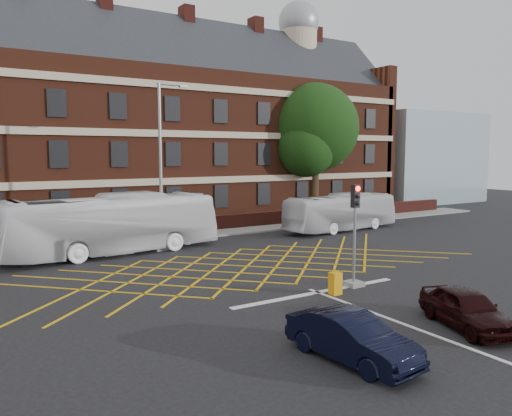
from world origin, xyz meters
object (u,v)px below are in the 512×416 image
bus_left (112,224)px  car_navy (352,337)px  bus_right (341,212)px  street_lamp (162,193)px  traffic_light_near (354,245)px  utility_cabinet (335,283)px  car_maroon (467,308)px  deciduous_tree (314,134)px

bus_left → car_navy: bearing=179.1°
bus_right → street_lamp: (-13.58, 0.07, 1.99)m
street_lamp → traffic_light_near: bearing=-72.4°
utility_cabinet → car_navy: bearing=-127.2°
bus_left → car_navy: bus_left is taller
car_maroon → utility_cabinet: bearing=121.1°
car_maroon → utility_cabinet: car_maroon is taller
car_maroon → street_lamp: (-3.33, 17.54, 2.68)m
car_navy → deciduous_tree: (18.76, 25.18, 6.61)m
deciduous_tree → car_navy: bearing=-126.7°
street_lamp → utility_cabinet: 12.95m
bus_right → utility_cabinet: bus_right is taller
car_maroon → traffic_light_near: traffic_light_near is taller
bus_right → street_lamp: size_ratio=1.00×
bus_left → utility_cabinet: (5.16, -12.61, -1.23)m
car_maroon → street_lamp: 18.05m
deciduous_tree → utility_cabinet: 25.95m
bus_left → bus_right: 16.46m
car_navy → utility_cabinet: bearing=47.1°
bus_left → deciduous_tree: deciduous_tree is taller
bus_right → utility_cabinet: 16.75m
bus_left → traffic_light_near: traffic_light_near is taller
bus_left → deciduous_tree: (20.08, 7.50, 5.58)m
street_lamp → car_navy: bearing=-95.1°
traffic_light_near → bus_left: bearing=118.8°
car_navy → car_maroon: car_navy is taller
bus_left → car_maroon: size_ratio=3.20×
bus_right → car_maroon: bearing=144.5°
bus_left → bus_right: size_ratio=1.26×
car_navy → bus_right: bearing=43.2°
deciduous_tree → utility_cabinet: deciduous_tree is taller
deciduous_tree → traffic_light_near: bearing=-124.5°
car_navy → street_lamp: size_ratio=0.41×
car_maroon → street_lamp: street_lamp is taller
bus_right → street_lamp: street_lamp is taller
bus_left → utility_cabinet: 13.68m
bus_right → traffic_light_near: 15.36m
bus_left → deciduous_tree: 22.15m
deciduous_tree → traffic_light_near: deciduous_tree is taller
traffic_light_near → street_lamp: bearing=107.6°
car_maroon → bus_right: bearing=79.2°
car_maroon → deciduous_tree: (13.88, 25.24, 6.61)m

